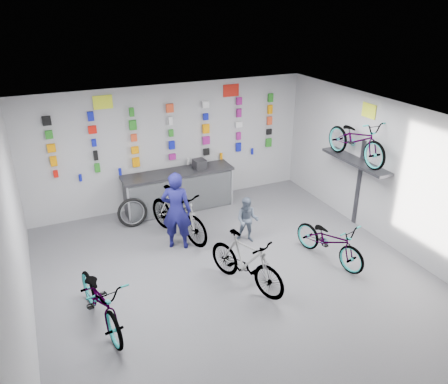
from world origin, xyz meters
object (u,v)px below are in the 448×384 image
bike_left (100,299)px  clerk (176,211)px  customer (247,220)px  bike_service (178,214)px  bike_center (246,261)px  counter (179,191)px  bike_right (330,240)px

bike_left → clerk: 2.60m
bike_left → customer: 3.57m
customer → bike_service: bearing=-176.6°
bike_left → bike_center: bike_center is taller
bike_center → counter: bearing=69.6°
bike_right → clerk: clerk is taller
customer → bike_right: bearing=-14.6°
bike_left → customer: (3.31, 1.36, 0.03)m
counter → clerk: 1.79m
bike_left → bike_service: bearing=37.4°
bike_left → bike_right: size_ratio=1.09×
counter → customer: bearing=-68.2°
bike_center → customer: size_ratio=1.70×
bike_left → bike_service: bike_service is taller
counter → bike_center: size_ratio=1.56×
counter → bike_left: size_ratio=1.47×
bike_service → customer: size_ratio=1.84×
bike_service → clerk: 0.48m
counter → bike_service: bike_service is taller
customer → clerk: bearing=-161.4°
bike_right → bike_left: bearing=167.4°
bike_right → clerk: bearing=133.2°
bike_center → bike_service: 2.24m
clerk → bike_left: bearing=72.0°
clerk → counter: bearing=-81.4°
bike_service → customer: (1.28, -0.77, -0.05)m
bike_right → counter: bearing=107.3°
bike_center → customer: bike_center is taller
counter → clerk: clerk is taller
bike_right → bike_service: bearing=126.2°
bike_service → customer: 1.50m
clerk → customer: bearing=-167.0°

